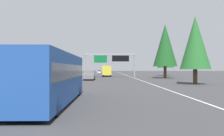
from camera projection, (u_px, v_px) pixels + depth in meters
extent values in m
plane|color=#38383A|center=(88.00, 77.00, 62.63)|extent=(320.00, 320.00, 0.00)
cube|color=#ADAAA3|center=(92.00, 73.00, 82.62)|extent=(180.00, 0.56, 0.90)
cube|color=silver|center=(127.00, 76.00, 72.86)|extent=(160.00, 0.16, 0.01)
cube|color=silver|center=(91.00, 76.00, 72.63)|extent=(160.00, 0.16, 0.01)
cylinder|color=gray|center=(85.00, 66.00, 57.00)|extent=(0.36, 0.36, 5.44)
cylinder|color=gray|center=(134.00, 66.00, 57.25)|extent=(0.36, 0.36, 5.44)
cube|color=gray|center=(110.00, 54.00, 57.13)|extent=(0.50, 12.32, 0.50)
cube|color=#0C602D|center=(101.00, 59.00, 56.93)|extent=(0.12, 3.20, 1.90)
cube|color=black|center=(121.00, 58.00, 57.03)|extent=(0.16, 4.20, 1.50)
cube|color=#1E4793|center=(52.00, 77.00, 14.50)|extent=(11.50, 2.50, 2.90)
cube|color=#2D3847|center=(52.00, 71.00, 14.50)|extent=(11.04, 2.55, 0.84)
cylinder|color=black|center=(50.00, 90.00, 18.49)|extent=(1.00, 0.30, 1.00)
cylinder|color=black|center=(78.00, 90.00, 18.54)|extent=(1.00, 0.30, 1.00)
cylinder|color=black|center=(7.00, 106.00, 10.45)|extent=(1.00, 0.30, 1.00)
cylinder|color=black|center=(56.00, 106.00, 10.49)|extent=(1.00, 0.30, 1.00)
cube|color=slate|center=(89.00, 77.00, 44.59)|extent=(5.60, 2.00, 0.70)
cube|color=slate|center=(90.00, 73.00, 45.60)|extent=(2.24, 1.84, 0.90)
cube|color=#2D3847|center=(90.00, 72.00, 45.60)|extent=(2.02, 1.92, 0.41)
cylinder|color=black|center=(86.00, 77.00, 46.42)|extent=(0.80, 0.28, 0.80)
cylinder|color=black|center=(94.00, 77.00, 46.46)|extent=(0.80, 0.28, 0.80)
cylinder|color=black|center=(84.00, 78.00, 42.73)|extent=(0.80, 0.28, 0.80)
cylinder|color=black|center=(93.00, 78.00, 42.76)|extent=(0.80, 0.28, 0.80)
cube|color=gold|center=(107.00, 70.00, 64.46)|extent=(6.12, 2.40, 2.50)
cube|color=#1E4793|center=(107.00, 71.00, 68.71)|extent=(2.38, 2.30, 1.90)
cylinder|color=black|center=(103.00, 74.00, 68.52)|extent=(0.90, 0.28, 0.90)
cylinder|color=black|center=(110.00, 74.00, 68.56)|extent=(0.90, 0.28, 0.90)
cylinder|color=black|center=(103.00, 75.00, 62.74)|extent=(0.90, 0.28, 0.90)
cylinder|color=black|center=(111.00, 75.00, 62.78)|extent=(0.90, 0.28, 0.90)
cube|color=silver|center=(99.00, 72.00, 107.44)|extent=(4.40, 1.80, 0.76)
cube|color=#2D3847|center=(99.00, 71.00, 107.22)|extent=(2.46, 1.51, 0.56)
cylinder|color=black|center=(98.00, 73.00, 108.83)|extent=(0.64, 0.22, 0.64)
cylinder|color=black|center=(101.00, 73.00, 108.86)|extent=(0.64, 0.22, 0.64)
cylinder|color=black|center=(97.00, 73.00, 106.01)|extent=(0.64, 0.22, 0.64)
cylinder|color=black|center=(101.00, 73.00, 106.05)|extent=(0.64, 0.22, 0.64)
cylinder|color=#4C3823|center=(195.00, 77.00, 32.38)|extent=(0.59, 0.59, 2.10)
cone|color=#236028|center=(195.00, 43.00, 32.39)|extent=(4.21, 4.21, 7.46)
cylinder|color=#4C3823|center=(165.00, 72.00, 52.72)|extent=(0.66, 0.66, 2.72)
cone|color=#194C1E|center=(165.00, 45.00, 52.73)|extent=(5.43, 5.43, 9.63)
cylinder|color=#4C3823|center=(166.00, 72.00, 68.63)|extent=(0.63, 0.63, 2.46)
cone|color=#236028|center=(166.00, 53.00, 68.65)|extent=(4.91, 4.91, 8.71)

